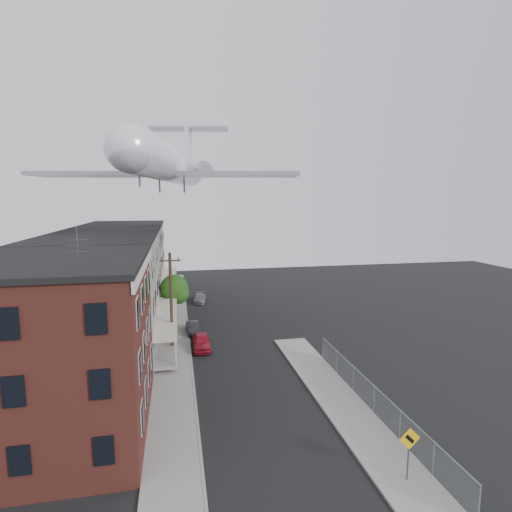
{
  "coord_description": "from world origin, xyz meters",
  "views": [
    {
      "loc": [
        -5.02,
        -16.78,
        13.5
      ],
      "look_at": [
        -0.09,
        7.73,
        9.97
      ],
      "focal_mm": 28.0,
      "sensor_mm": 36.0,
      "label": 1
    }
  ],
  "objects_px": {
    "car_near": "(201,342)",
    "airplane": "(170,165)",
    "warning_sign": "(409,446)",
    "utility_pole": "(171,302)",
    "car_mid": "(193,328)",
    "car_far": "(200,298)",
    "street_tree": "(175,290)"
  },
  "relations": [
    {
      "from": "car_far",
      "to": "airplane",
      "type": "relative_size",
      "value": 0.12
    },
    {
      "from": "warning_sign",
      "to": "car_mid",
      "type": "distance_m",
      "value": 25.69
    },
    {
      "from": "warning_sign",
      "to": "car_far",
      "type": "bearing_deg",
      "value": 102.0
    },
    {
      "from": "car_near",
      "to": "airplane",
      "type": "distance_m",
      "value": 19.77
    },
    {
      "from": "car_mid",
      "to": "airplane",
      "type": "xyz_separation_m",
      "value": [
        -1.8,
        5.93,
        16.74
      ]
    },
    {
      "from": "airplane",
      "to": "car_mid",
      "type": "bearing_deg",
      "value": -73.08
    },
    {
      "from": "car_far",
      "to": "airplane",
      "type": "xyz_separation_m",
      "value": [
        -3.25,
        -6.6,
        16.77
      ]
    },
    {
      "from": "airplane",
      "to": "street_tree",
      "type": "bearing_deg",
      "value": -81.96
    },
    {
      "from": "utility_pole",
      "to": "street_tree",
      "type": "distance_m",
      "value": 10.0
    },
    {
      "from": "street_tree",
      "to": "warning_sign",
      "type": "bearing_deg",
      "value": -69.42
    },
    {
      "from": "car_mid",
      "to": "warning_sign",
      "type": "bearing_deg",
      "value": -72.54
    },
    {
      "from": "warning_sign",
      "to": "car_near",
      "type": "distance_m",
      "value": 21.31
    },
    {
      "from": "car_mid",
      "to": "airplane",
      "type": "relative_size",
      "value": 0.11
    },
    {
      "from": "warning_sign",
      "to": "airplane",
      "type": "relative_size",
      "value": 0.09
    },
    {
      "from": "car_near",
      "to": "airplane",
      "type": "xyz_separation_m",
      "value": [
        -2.39,
        10.43,
        16.62
      ]
    },
    {
      "from": "car_mid",
      "to": "street_tree",
      "type": "bearing_deg",
      "value": 104.96
    },
    {
      "from": "utility_pole",
      "to": "airplane",
      "type": "distance_m",
      "value": 16.66
    },
    {
      "from": "warning_sign",
      "to": "car_near",
      "type": "height_order",
      "value": "warning_sign"
    },
    {
      "from": "car_mid",
      "to": "car_far",
      "type": "xyz_separation_m",
      "value": [
        1.45,
        12.53,
        -0.03
      ]
    },
    {
      "from": "warning_sign",
      "to": "utility_pole",
      "type": "relative_size",
      "value": 0.31
    },
    {
      "from": "car_mid",
      "to": "airplane",
      "type": "height_order",
      "value": "airplane"
    },
    {
      "from": "airplane",
      "to": "utility_pole",
      "type": "bearing_deg",
      "value": -91.03
    },
    {
      "from": "street_tree",
      "to": "car_mid",
      "type": "bearing_deg",
      "value": -71.49
    },
    {
      "from": "warning_sign",
      "to": "car_far",
      "type": "relative_size",
      "value": 0.76
    },
    {
      "from": "car_near",
      "to": "airplane",
      "type": "height_order",
      "value": "airplane"
    },
    {
      "from": "car_far",
      "to": "airplane",
      "type": "height_order",
      "value": "airplane"
    },
    {
      "from": "utility_pole",
      "to": "car_near",
      "type": "height_order",
      "value": "utility_pole"
    },
    {
      "from": "car_mid",
      "to": "car_far",
      "type": "height_order",
      "value": "car_mid"
    },
    {
      "from": "warning_sign",
      "to": "airplane",
      "type": "distance_m",
      "value": 35.39
    },
    {
      "from": "utility_pole",
      "to": "street_tree",
      "type": "relative_size",
      "value": 1.73
    },
    {
      "from": "car_near",
      "to": "car_mid",
      "type": "xyz_separation_m",
      "value": [
        -0.58,
        4.5,
        -0.12
      ]
    },
    {
      "from": "utility_pole",
      "to": "street_tree",
      "type": "xyz_separation_m",
      "value": [
        0.33,
        9.92,
        -1.22
      ]
    }
  ]
}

